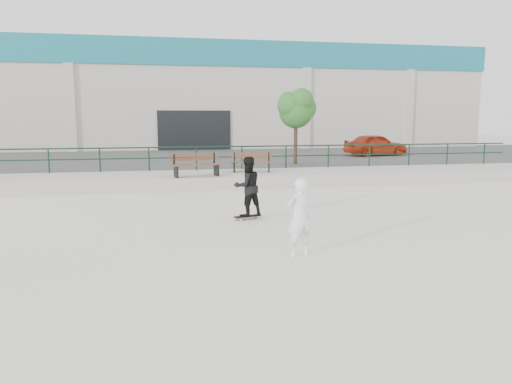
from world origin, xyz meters
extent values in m
plane|color=beige|center=(0.00, 0.00, 0.00)|extent=(120.00, 120.00, 0.00)
cube|color=#B1ABA1|center=(0.00, 9.50, 0.25)|extent=(30.00, 3.00, 0.50)
cube|color=#353535|center=(0.00, 18.00, 0.25)|extent=(60.00, 14.00, 0.50)
cylinder|color=#12311E|center=(0.00, 10.80, 1.50)|extent=(28.00, 0.06, 0.06)
cylinder|color=#12311E|center=(0.00, 10.80, 1.05)|extent=(28.00, 0.05, 0.05)
cylinder|color=#12311E|center=(-7.00, 10.80, 1.00)|extent=(0.06, 0.06, 1.00)
cylinder|color=#12311E|center=(-5.00, 10.80, 1.00)|extent=(0.06, 0.06, 1.00)
cylinder|color=#12311E|center=(-3.00, 10.80, 1.00)|extent=(0.06, 0.06, 1.00)
cylinder|color=#12311E|center=(-1.00, 10.80, 1.00)|extent=(0.06, 0.06, 1.00)
cylinder|color=#12311E|center=(1.00, 10.80, 1.00)|extent=(0.06, 0.06, 1.00)
cylinder|color=#12311E|center=(3.00, 10.80, 1.00)|extent=(0.06, 0.06, 1.00)
cylinder|color=#12311E|center=(5.00, 10.80, 1.00)|extent=(0.06, 0.06, 1.00)
cylinder|color=#12311E|center=(7.00, 10.80, 1.00)|extent=(0.06, 0.06, 1.00)
cylinder|color=#12311E|center=(9.00, 10.80, 1.00)|extent=(0.06, 0.06, 1.00)
cylinder|color=#12311E|center=(11.00, 10.80, 1.00)|extent=(0.06, 0.06, 1.00)
cylinder|color=#12311E|center=(13.00, 10.80, 1.00)|extent=(0.06, 0.06, 1.00)
cube|color=#B8B1A5|center=(0.00, 32.00, 4.00)|extent=(44.00, 16.00, 8.00)
cube|color=teal|center=(0.00, 32.00, 7.10)|extent=(44.20, 16.20, 1.80)
cube|color=black|center=(0.00, 23.95, 1.60)|extent=(5.00, 0.15, 3.20)
cube|color=#B8B1A5|center=(-8.00, 23.90, 3.10)|extent=(0.60, 0.25, 6.20)
cube|color=#B8B1A5|center=(8.00, 23.90, 3.10)|extent=(0.60, 0.25, 6.20)
cube|color=#B8B1A5|center=(16.00, 23.90, 3.10)|extent=(0.60, 0.25, 6.20)
cube|color=brown|center=(-1.16, 8.25, 0.96)|extent=(1.92, 0.49, 0.04)
cube|color=brown|center=(-1.20, 8.44, 0.96)|extent=(1.92, 0.49, 0.04)
cube|color=brown|center=(-1.24, 8.63, 0.96)|extent=(1.92, 0.49, 0.04)
cube|color=brown|center=(-1.25, 8.71, 1.16)|extent=(1.90, 0.41, 0.11)
cube|color=brown|center=(-1.25, 8.71, 1.31)|extent=(1.90, 0.41, 0.11)
cube|color=black|center=(-1.99, 8.28, 0.73)|extent=(0.16, 0.54, 0.45)
cube|color=black|center=(-2.04, 8.56, 1.16)|extent=(0.07, 0.06, 0.45)
cube|color=black|center=(-0.41, 8.59, 0.73)|extent=(0.16, 0.54, 0.45)
cube|color=black|center=(-0.46, 8.86, 1.16)|extent=(0.07, 0.06, 0.45)
cube|color=brown|center=(1.16, 9.46, 0.92)|extent=(1.72, 0.47, 0.04)
cube|color=brown|center=(1.20, 9.63, 0.92)|extent=(1.72, 0.47, 0.04)
cube|color=brown|center=(1.24, 9.80, 0.92)|extent=(1.72, 0.47, 0.04)
cube|color=brown|center=(1.25, 9.88, 1.10)|extent=(1.71, 0.40, 0.10)
cube|color=brown|center=(1.25, 9.88, 1.23)|extent=(1.71, 0.40, 0.10)
cube|color=black|center=(0.49, 9.78, 0.70)|extent=(0.16, 0.48, 0.41)
cube|color=black|center=(0.54, 10.03, 1.10)|extent=(0.07, 0.06, 0.41)
cube|color=black|center=(1.91, 9.48, 0.70)|extent=(0.16, 0.48, 0.41)
cube|color=black|center=(1.96, 9.73, 1.10)|extent=(0.07, 0.06, 0.41)
cylinder|color=#483324|center=(3.96, 12.61, 1.59)|extent=(0.18, 0.18, 2.18)
sphere|color=#276224|center=(3.96, 12.61, 3.04)|extent=(1.63, 1.63, 1.63)
sphere|color=#276224|center=(4.41, 12.88, 3.22)|extent=(1.27, 1.27, 1.27)
sphere|color=#276224|center=(3.60, 12.43, 3.31)|extent=(1.18, 1.18, 1.18)
sphere|color=#276224|center=(4.14, 12.25, 3.58)|extent=(1.09, 1.09, 1.09)
sphere|color=#276224|center=(3.69, 12.97, 3.49)|extent=(1.00, 1.00, 1.00)
imported|color=#B73516|center=(10.10, 16.79, 1.14)|extent=(3.95, 2.03, 1.28)
cube|color=black|center=(-0.31, 2.51, 0.09)|extent=(0.80, 0.43, 0.02)
cube|color=brown|center=(-0.31, 2.51, 0.07)|extent=(0.80, 0.43, 0.01)
cube|color=#9F9EA3|center=(-0.56, 2.44, 0.04)|extent=(0.11, 0.17, 0.03)
cube|color=#9F9EA3|center=(-0.07, 2.59, 0.04)|extent=(0.11, 0.17, 0.03)
cylinder|color=beige|center=(-0.53, 2.35, 0.03)|extent=(0.06, 0.04, 0.06)
cylinder|color=beige|center=(-0.59, 2.53, 0.03)|extent=(0.06, 0.04, 0.06)
cylinder|color=beige|center=(-0.04, 2.50, 0.03)|extent=(0.06, 0.04, 0.06)
cylinder|color=beige|center=(-0.09, 2.68, 0.03)|extent=(0.06, 0.04, 0.06)
imported|color=black|center=(-0.31, 2.51, 0.91)|extent=(0.94, 0.82, 1.64)
imported|color=white|center=(0.05, -1.25, 0.80)|extent=(0.66, 0.53, 1.59)
camera|label=1|loc=(-2.80, -10.75, 2.82)|focal=35.00mm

